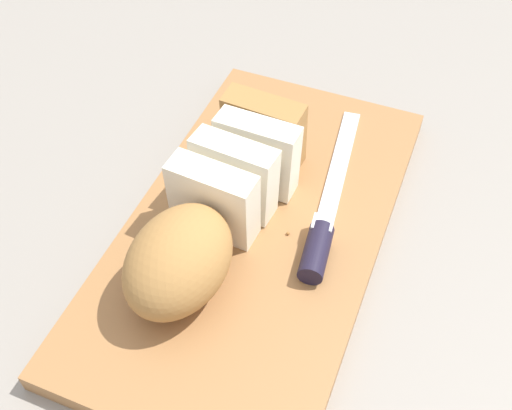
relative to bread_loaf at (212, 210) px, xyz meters
name	(u,v)px	position (x,y,z in m)	size (l,w,h in m)	color
ground_plane	(256,237)	(0.03, -0.03, -0.06)	(3.00, 3.00, 0.00)	gray
cutting_board	(256,231)	(0.03, -0.03, -0.05)	(0.47, 0.25, 0.02)	#9E6B3D
bread_loaf	(212,210)	(0.00, 0.00, 0.00)	(0.28, 0.10, 0.08)	#A8753D
bread_knife	(322,231)	(0.04, -0.10, -0.03)	(0.26, 0.06, 0.03)	silver
crumb_near_knife	(242,194)	(0.06, 0.00, -0.04)	(0.01, 0.01, 0.01)	#996633
crumb_near_loaf	(223,260)	(-0.03, -0.02, -0.04)	(0.00, 0.00, 0.00)	#996633
crumb_stray_left	(289,231)	(0.03, -0.07, -0.04)	(0.00, 0.00, 0.00)	#996633
crumb_stray_right	(183,225)	(0.00, 0.03, -0.04)	(0.01, 0.01, 0.01)	#996633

